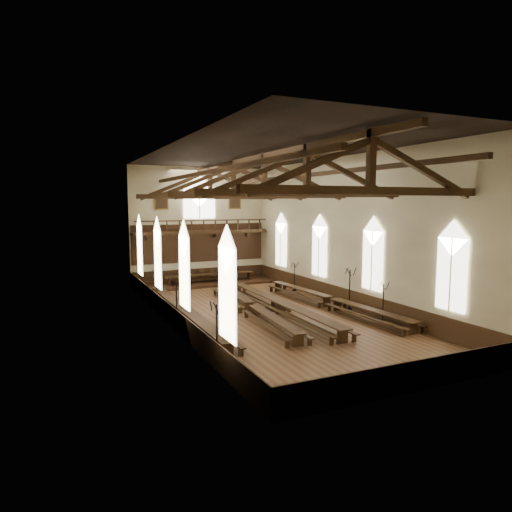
# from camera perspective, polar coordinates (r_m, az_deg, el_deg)

# --- Properties ---
(ground) EXTENTS (26.00, 26.00, 0.00)m
(ground) POSITION_cam_1_polar(r_m,az_deg,el_deg) (28.73, 1.00, -7.27)
(ground) COLOR brown
(ground) RESTS_ON ground
(room_walls) EXTENTS (26.00, 26.00, 26.00)m
(room_walls) POSITION_cam_1_polar(r_m,az_deg,el_deg) (27.89, 1.03, 5.72)
(room_walls) COLOR beige
(room_walls) RESTS_ON ground
(wainscot_band) EXTENTS (12.00, 26.00, 1.20)m
(wainscot_band) POSITION_cam_1_polar(r_m,az_deg,el_deg) (28.59, 1.00, -6.11)
(wainscot_band) COLOR #372210
(wainscot_band) RESTS_ON ground
(side_windows) EXTENTS (11.85, 19.80, 4.50)m
(side_windows) POSITION_cam_1_polar(r_m,az_deg,el_deg) (28.07, 1.02, 0.16)
(side_windows) COLOR white
(side_windows) RESTS_ON room_walls
(end_window) EXTENTS (2.80, 0.12, 3.80)m
(end_window) POSITION_cam_1_polar(r_m,az_deg,el_deg) (39.91, -7.09, 7.04)
(end_window) COLOR white
(end_window) RESTS_ON room_walls
(minstrels_gallery) EXTENTS (11.80, 1.24, 3.70)m
(minstrels_gallery) POSITION_cam_1_polar(r_m,az_deg,el_deg) (39.79, -6.92, 2.26)
(minstrels_gallery) COLOR #382412
(minstrels_gallery) RESTS_ON room_walls
(portraits) EXTENTS (7.75, 0.09, 1.45)m
(portraits) POSITION_cam_1_polar(r_m,az_deg,el_deg) (39.91, -7.09, 6.86)
(portraits) COLOR brown
(portraits) RESTS_ON room_walls
(roof_trusses) EXTENTS (11.70, 25.70, 2.80)m
(roof_trusses) POSITION_cam_1_polar(r_m,az_deg,el_deg) (27.92, 1.03, 9.32)
(roof_trusses) COLOR #382412
(roof_trusses) RESTS_ON room_walls
(refectory_row_a) EXTENTS (1.62, 14.73, 0.78)m
(refectory_row_a) POSITION_cam_1_polar(r_m,az_deg,el_deg) (27.19, -8.92, -6.92)
(refectory_row_a) COLOR #382412
(refectory_row_a) RESTS_ON ground
(refectory_row_b) EXTENTS (2.03, 14.23, 0.72)m
(refectory_row_b) POSITION_cam_1_polar(r_m,az_deg,el_deg) (28.47, -0.45, -6.32)
(refectory_row_b) COLOR #382412
(refectory_row_b) RESTS_ON ground
(refectory_row_c) EXTENTS (1.70, 14.88, 0.80)m
(refectory_row_c) POSITION_cam_1_polar(r_m,az_deg,el_deg) (29.06, 2.77, -5.94)
(refectory_row_c) COLOR #382412
(refectory_row_c) RESTS_ON ground
(refectory_row_d) EXTENTS (1.95, 14.44, 0.75)m
(refectory_row_d) POSITION_cam_1_polar(r_m,az_deg,el_deg) (30.51, 9.46, -5.49)
(refectory_row_d) COLOR #382412
(refectory_row_d) RESTS_ON ground
(dais) EXTENTS (11.40, 3.08, 0.21)m
(dais) POSITION_cam_1_polar(r_m,az_deg,el_deg) (39.20, -5.72, -3.40)
(dais) COLOR #372210
(dais) RESTS_ON ground
(high_table) EXTENTS (7.73, 0.95, 0.72)m
(high_table) POSITION_cam_1_polar(r_m,az_deg,el_deg) (39.09, -5.73, -2.36)
(high_table) COLOR #382412
(high_table) RESTS_ON dais
(high_chairs) EXTENTS (4.98, 0.49, 1.03)m
(high_chairs) POSITION_cam_1_polar(r_m,az_deg,el_deg) (39.80, -6.09, -2.28)
(high_chairs) COLOR #382412
(high_chairs) RESTS_ON dais
(candelabrum_left_near) EXTENTS (0.74, 0.82, 2.68)m
(candelabrum_left_near) POSITION_cam_1_polar(r_m,az_deg,el_deg) (20.42, -4.91, -10.74)
(candelabrum_left_near) COLOR black
(candelabrum_left_near) RESTS_ON ground
(candelabrum_left_mid) EXTENTS (0.72, 0.78, 2.54)m
(candelabrum_left_mid) POSITION_cam_1_polar(r_m,az_deg,el_deg) (26.68, -9.88, -6.75)
(candelabrum_left_mid) COLOR black
(candelabrum_left_mid) RESTS_ON ground
(candelabrum_left_far) EXTENTS (0.75, 0.75, 2.54)m
(candelabrum_left_far) POSITION_cam_1_polar(r_m,az_deg,el_deg) (31.61, -12.29, -4.71)
(candelabrum_left_far) COLOR black
(candelabrum_left_far) RESTS_ON ground
(candelabrum_right_near) EXTENTS (0.70, 0.70, 2.36)m
(candelabrum_right_near) POSITION_cam_1_polar(r_m,az_deg,el_deg) (27.83, 15.58, -6.46)
(candelabrum_right_near) COLOR black
(candelabrum_right_near) RESTS_ON ground
(candelabrum_right_mid) EXTENTS (0.84, 0.79, 2.78)m
(candelabrum_right_mid) POSITION_cam_1_polar(r_m,az_deg,el_deg) (30.30, 11.59, -5.04)
(candelabrum_right_mid) COLOR black
(candelabrum_right_mid) RESTS_ON ground
(candelabrum_right_far) EXTENTS (0.62, 0.70, 2.28)m
(candelabrum_right_far) POSITION_cam_1_polar(r_m,az_deg,el_deg) (36.29, 4.83, -3.25)
(candelabrum_right_far) COLOR black
(candelabrum_right_far) RESTS_ON ground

